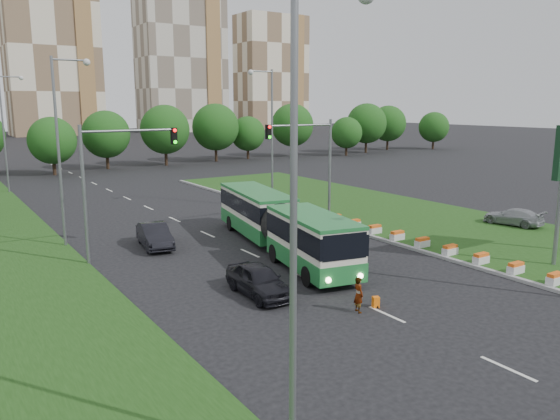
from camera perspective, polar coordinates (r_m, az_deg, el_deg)
ground at (r=31.02m, az=7.32°, el=-6.17°), size 360.00×360.00×0.00m
grass_median at (r=45.35m, az=13.26°, el=-0.76°), size 14.00×60.00×0.15m
median_kerb at (r=40.67m, az=6.48°, el=-1.86°), size 0.30×60.00×0.18m
lane_markings at (r=46.37m, az=-11.90°, el=-0.54°), size 0.20×100.00×0.01m
flower_planters at (r=36.71m, az=13.38°, el=-2.93°), size 1.10×20.30×0.60m
traffic_mast_median at (r=40.61m, az=3.45°, el=5.69°), size 5.76×0.32×8.00m
traffic_mast_left at (r=32.89m, az=-17.17°, el=3.95°), size 5.76×0.32×8.00m
street_lamps at (r=36.45m, az=-6.45°, el=6.05°), size 36.00×60.00×12.00m
tree_line at (r=82.93m, az=-12.59°, el=7.60°), size 120.00×8.00×9.00m
apartment_tower_ceast at (r=176.51m, az=-22.78°, el=15.40°), size 25.00×15.00×50.00m
apartment_tower_east at (r=188.32m, az=-10.30°, el=15.27°), size 27.00×15.00×47.00m
midrise_east at (r=204.47m, az=-0.93°, el=14.12°), size 24.00×14.00×40.00m
articulated_bus at (r=34.15m, az=-0.36°, el=-1.47°), size 2.67×17.15×2.82m
car_left_near at (r=26.56m, az=-2.22°, el=-7.33°), size 1.98×4.55×1.53m
car_left_far at (r=36.15m, az=-12.97°, el=-2.62°), size 2.30×4.83×1.53m
car_median at (r=44.62m, az=23.19°, el=-0.64°), size 2.55×4.60×1.26m
pedestrian at (r=24.72m, az=8.21°, el=-8.75°), size 0.49×0.65×1.62m
shopping_trolley at (r=25.56m, az=9.98°, el=-9.46°), size 0.30×0.32×0.51m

